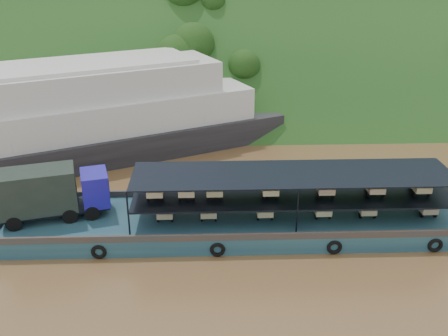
{
  "coord_description": "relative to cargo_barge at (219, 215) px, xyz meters",
  "views": [
    {
      "loc": [
        -3.32,
        -33.5,
        19.17
      ],
      "look_at": [
        -2.0,
        3.0,
        3.2
      ],
      "focal_mm": 40.0,
      "sensor_mm": 36.0,
      "label": 1
    }
  ],
  "objects": [
    {
      "name": "ground",
      "position": [
        2.51,
        1.19,
        -1.28
      ],
      "size": [
        160.0,
        160.0,
        0.0
      ],
      "primitive_type": "plane",
      "color": "brown",
      "rests_on": "ground"
    },
    {
      "name": "hillside",
      "position": [
        2.51,
        37.19,
        -1.28
      ],
      "size": [
        140.0,
        39.6,
        39.6
      ],
      "primitive_type": "cube",
      "rotation": [
        0.79,
        0.0,
        0.0
      ],
      "color": "#173D16",
      "rests_on": "ground"
    },
    {
      "name": "cargo_barge",
      "position": [
        0.0,
        0.0,
        0.0
      ],
      "size": [
        35.1,
        7.18,
        5.05
      ],
      "color": "#16374E",
      "rests_on": "ground"
    },
    {
      "name": "passenger_ferry",
      "position": [
        -15.63,
        15.0,
        2.74
      ],
      "size": [
        46.47,
        29.32,
        9.28
      ],
      "rotation": [
        0.0,
        0.0,
        0.42
      ],
      "color": "black",
      "rests_on": "ground"
    }
  ]
}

